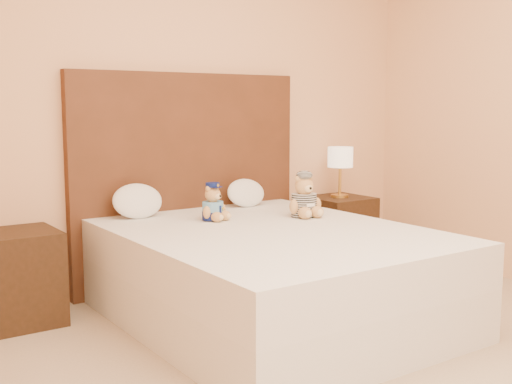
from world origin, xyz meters
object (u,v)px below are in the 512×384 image
pillow_right (246,191)px  pillow_left (137,199)px  bed (272,275)px  teddy_prisoner (304,195)px  lamp (340,160)px  teddy_police (213,202)px  nightstand_right (339,231)px  nightstand_left (18,278)px

pillow_right → pillow_left: bearing=180.0°
bed → teddy_prisoner: 0.66m
lamp → teddy_police: lamp is taller
nightstand_right → pillow_left: 1.77m
pillow_left → pillow_right: (0.85, 0.00, -0.01)m
lamp → teddy_prisoner: lamp is taller
lamp → nightstand_right: bearing=0.0°
lamp → pillow_left: lamp is taller
teddy_police → pillow_left: pillow_left is taller
lamp → teddy_police: bearing=-166.6°
pillow_right → nightstand_right: bearing=-2.0°
bed → teddy_prisoner: teddy_prisoner is taller
nightstand_left → pillow_left: (0.78, 0.03, 0.40)m
nightstand_left → teddy_prisoner: 1.83m
bed → pillow_right: pillow_right is taller
bed → pillow_left: pillow_left is taller
bed → nightstand_left: bearing=147.4°
bed → pillow_left: size_ratio=5.85×
nightstand_right → bed: bearing=-147.4°
nightstand_left → pillow_right: bearing=1.1°
lamp → pillow_left: 1.73m
nightstand_right → lamp: 0.57m
bed → pillow_right: (0.37, 0.83, 0.38)m
lamp → pillow_left: bearing=179.0°
bed → nightstand_right: (1.25, 0.80, -0.00)m
nightstand_left → pillow_right: size_ratio=1.79×
pillow_right → bed: bearing=-114.0°
bed → nightstand_left: 1.48m
bed → nightstand_left: size_ratio=3.64×
nightstand_left → teddy_police: (1.13, -0.33, 0.39)m
nightstand_left → lamp: size_ratio=1.38×
nightstand_left → teddy_prisoner: size_ratio=1.96×
pillow_left → lamp: bearing=-1.0°
teddy_prisoner → pillow_right: teddy_prisoner is taller
nightstand_left → nightstand_right: bearing=0.0°
pillow_left → pillow_right: pillow_left is taller
nightstand_right → nightstand_left: bearing=180.0°
pillow_left → nightstand_right: bearing=-1.0°
bed → teddy_police: bearing=104.2°
teddy_prisoner → pillow_left: teddy_prisoner is taller
teddy_police → teddy_prisoner: size_ratio=0.85×
bed → teddy_police: 0.63m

